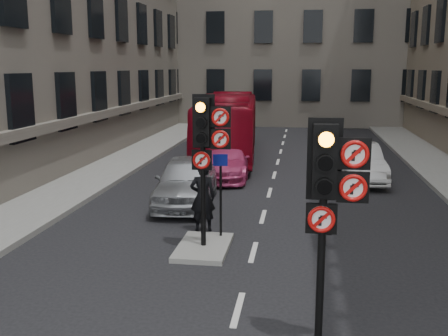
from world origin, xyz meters
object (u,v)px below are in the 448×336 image
(motorcycle, at_px, (323,223))
(bus_red, at_px, (228,125))
(car_silver, at_px, (186,181))
(car_pink, at_px, (227,161))
(motorcyclist, at_px, (203,197))
(signal_near, at_px, (330,185))
(info_sign, at_px, (221,184))
(car_white, at_px, (358,162))
(signal_far, at_px, (206,138))

(motorcycle, bearing_deg, bus_red, 114.28)
(car_silver, xyz_separation_m, car_pink, (0.71, 4.28, -0.10))
(bus_red, relative_size, motorcycle, 6.53)
(car_pink, relative_size, motorcyclist, 2.46)
(car_silver, height_order, car_pink, car_silver)
(signal_near, distance_m, info_sign, 5.42)
(bus_red, height_order, motorcycle, bus_red)
(car_silver, height_order, car_white, car_silver)
(signal_far, distance_m, motorcyclist, 2.33)
(motorcyclist, bearing_deg, car_white, -135.76)
(signal_far, relative_size, bus_red, 0.33)
(car_pink, xyz_separation_m, motorcyclist, (0.33, -6.92, 0.26))
(signal_far, height_order, info_sign, signal_far)
(car_pink, bearing_deg, car_white, 0.73)
(signal_far, xyz_separation_m, car_silver, (-1.42, 4.10, -1.94))
(car_silver, distance_m, motorcycle, 5.21)
(motorcyclist, bearing_deg, bus_red, -96.97)
(bus_red, relative_size, info_sign, 5.19)
(car_pink, distance_m, motorcycle, 8.15)
(signal_near, relative_size, bus_red, 0.33)
(info_sign, bearing_deg, motorcyclist, 121.28)
(car_white, relative_size, info_sign, 2.06)
(motorcyclist, bearing_deg, signal_far, 92.69)
(car_silver, relative_size, car_pink, 0.98)
(car_white, relative_size, motorcycle, 2.59)
(car_silver, bearing_deg, motorcyclist, -74.03)
(car_silver, distance_m, car_pink, 4.34)
(car_pink, height_order, bus_red, bus_red)
(info_sign, bearing_deg, car_white, 53.86)
(car_pink, height_order, motorcycle, car_pink)
(info_sign, bearing_deg, car_pink, 88.80)
(bus_red, distance_m, motorcyclist, 11.91)
(car_white, bearing_deg, signal_near, -102.58)
(car_white, relative_size, bus_red, 0.40)
(signal_near, bearing_deg, signal_far, 123.02)
(signal_far, height_order, motorcyclist, signal_far)
(car_white, height_order, info_sign, info_sign)
(signal_near, height_order, motorcycle, signal_near)
(signal_far, bearing_deg, motorcyclist, 104.52)
(bus_red, bearing_deg, signal_near, -81.63)
(car_white, relative_size, car_pink, 0.95)
(bus_red, distance_m, info_sign, 12.67)
(car_silver, distance_m, car_white, 7.24)
(signal_far, bearing_deg, signal_near, -56.98)
(signal_far, bearing_deg, bus_red, 95.94)
(signal_far, xyz_separation_m, motorcyclist, (-0.38, 1.46, -1.78))
(signal_near, xyz_separation_m, motorcyclist, (-2.98, 5.46, -1.66))
(signal_far, bearing_deg, car_white, 62.89)
(car_pink, distance_m, info_sign, 7.74)
(car_silver, height_order, bus_red, bus_red)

